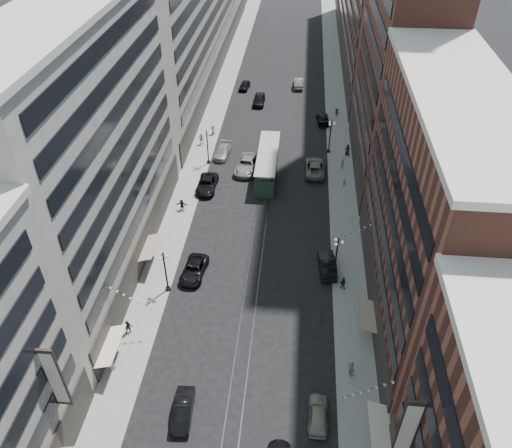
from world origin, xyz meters
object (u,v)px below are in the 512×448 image
(pedestrian_8, at_px, (344,181))
(pedestrian_extra_2, at_px, (348,150))
(car_4, at_px, (318,414))
(pedestrian_2, at_px, (128,327))
(car_12, at_px, (323,119))
(pedestrian_extra_1, at_px, (343,163))
(pedestrian_6, at_px, (201,139))
(car_8, at_px, (222,151))
(lamppost_sw_far, at_px, (165,270))
(pedestrian_7, at_px, (343,283))
(lamppost_se_far, at_px, (336,256))
(streetcar, at_px, (268,164))
(car_9, at_px, (244,85))
(pedestrian_5, at_px, (182,205))
(pedestrian_4, at_px, (351,369))
(car_extra_0, at_px, (247,165))
(car_7, at_px, (207,184))
(lamppost_se_mid, at_px, (330,135))
(car_10, at_px, (327,264))
(car_5, at_px, (183,410))
(car_11, at_px, (315,167))
(pedestrian_extra_0, at_px, (213,130))
(car_13, at_px, (259,100))
(lamppost_sw_mid, at_px, (207,146))
(pedestrian_1, at_px, (111,363))
(pedestrian_9, at_px, (337,113))
(car_14, at_px, (299,83))

(pedestrian_8, distance_m, pedestrian_extra_2, 8.79)
(car_4, height_order, pedestrian_2, pedestrian_2)
(car_12, distance_m, pedestrian_extra_1, 15.26)
(pedestrian_6, bearing_deg, car_8, 158.23)
(lamppost_sw_far, relative_size, pedestrian_extra_2, 3.02)
(pedestrian_7, bearing_deg, pedestrian_2, 35.52)
(lamppost_se_far, height_order, streetcar, lamppost_se_far)
(car_9, bearing_deg, pedestrian_6, -93.91)
(pedestrian_5, xyz_separation_m, pedestrian_7, (20.78, -12.76, -0.02))
(pedestrian_6, distance_m, pedestrian_extra_2, 23.38)
(pedestrian_4, height_order, car_extra_0, pedestrian_4)
(car_7, height_order, car_extra_0, car_extra_0)
(lamppost_se_mid, xyz_separation_m, car_10, (-0.80, -27.00, -2.25))
(car_9, xyz_separation_m, pedestrian_8, (17.98, -32.90, 0.18))
(pedestrian_extra_1, bearing_deg, pedestrian_5, 106.27)
(car_5, relative_size, car_extra_0, 0.71)
(lamppost_se_far, xyz_separation_m, pedestrian_4, (1.13, -13.30, -2.00))
(pedestrian_extra_2, bearing_deg, car_5, -98.33)
(car_11, bearing_deg, pedestrian_extra_0, -30.98)
(car_13, distance_m, pedestrian_5, 34.88)
(lamppost_se_mid, xyz_separation_m, pedestrian_4, (1.13, -41.30, -2.00))
(car_7, bearing_deg, lamppost_se_mid, 35.05)
(streetcar, bearing_deg, car_12, 64.28)
(lamppost_sw_far, height_order, pedestrian_7, lamppost_sw_far)
(pedestrian_6, height_order, pedestrian_extra_2, pedestrian_6)
(lamppost_se_far, xyz_separation_m, car_12, (-0.80, 38.43, -2.38))
(pedestrian_4, bearing_deg, pedestrian_6, 5.05)
(lamppost_sw_far, bearing_deg, lamppost_sw_mid, 90.00)
(car_13, relative_size, pedestrian_7, 3.26)
(pedestrian_1, xyz_separation_m, pedestrian_9, (22.93, 55.22, -0.09))
(pedestrian_2, xyz_separation_m, pedestrian_extra_0, (1.79, 42.43, 0.00))
(car_13, bearing_deg, pedestrian_6, -115.09)
(lamppost_sw_far, xyz_separation_m, car_9, (2.39, 55.46, -2.38))
(pedestrian_1, height_order, pedestrian_8, pedestrian_1)
(lamppost_se_far, distance_m, pedestrian_1, 25.92)
(pedestrian_5, xyz_separation_m, pedestrian_8, (21.89, 7.77, -0.06))
(pedestrian_1, height_order, car_8, pedestrian_1)
(pedestrian_5, bearing_deg, pedestrian_extra_1, 34.35)
(pedestrian_6, xyz_separation_m, pedestrian_8, (22.44, -10.09, -0.20))
(car_5, bearing_deg, lamppost_sw_far, 104.67)
(pedestrian_5, bearing_deg, pedestrian_2, -88.43)
(car_5, bearing_deg, lamppost_se_far, 50.58)
(streetcar, relative_size, pedestrian_8, 8.74)
(pedestrian_4, height_order, pedestrian_extra_2, pedestrian_4)
(car_extra_0, bearing_deg, pedestrian_5, -117.57)
(pedestrian_1, bearing_deg, pedestrian_7, -166.57)
(car_extra_0, relative_size, pedestrian_extra_1, 4.14)
(lamppost_se_far, xyz_separation_m, car_8, (-16.60, 25.56, -2.35))
(car_14, distance_m, pedestrian_extra_0, 25.40)
(pedestrian_5, height_order, pedestrian_7, pedestrian_5)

